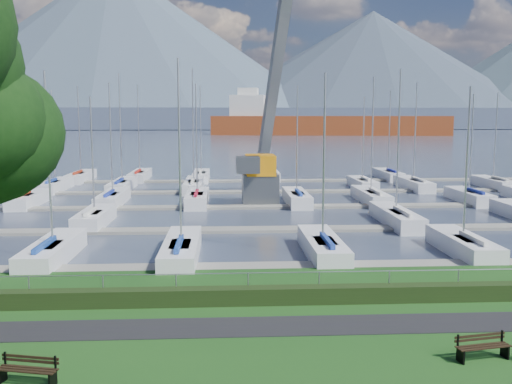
{
  "coord_description": "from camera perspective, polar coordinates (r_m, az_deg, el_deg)",
  "views": [
    {
      "loc": [
        -1.95,
        -23.11,
        7.74
      ],
      "look_at": [
        0.0,
        12.0,
        3.0
      ],
      "focal_mm": 40.0,
      "sensor_mm": 36.0,
      "label": 1
    }
  ],
  "objects": [
    {
      "name": "cargo_ship_mid",
      "position": [
        239.22,
        6.25,
        6.63
      ],
      "size": [
        97.82,
        32.01,
        21.5
      ],
      "rotation": [
        0.0,
        0.0,
        -0.15
      ],
      "color": "#8E3B19",
      "rests_on": "water"
    },
    {
      "name": "sailboat_fleet",
      "position": [
        51.99,
        -5.09,
        5.01
      ],
      "size": [
        76.25,
        49.73,
        13.2
      ],
      "color": "#1B4499",
      "rests_on": "water"
    },
    {
      "name": "bench_left",
      "position": [
        18.52,
        -21.85,
        -16.18
      ],
      "size": [
        1.85,
        0.82,
        0.85
      ],
      "rotation": [
        0.0,
        0.0,
        -0.23
      ],
      "color": "black",
      "rests_on": "grass"
    },
    {
      "name": "fence",
      "position": [
        24.09,
        1.6,
        -8.07
      ],
      "size": [
        80.0,
        0.04,
        0.04
      ],
      "primitive_type": "cylinder",
      "rotation": [
        0.0,
        1.57,
        0.0
      ],
      "color": "gray",
      "rests_on": "grass"
    },
    {
      "name": "mountains",
      "position": [
        429.6,
        -1.97,
        12.87
      ],
      "size": [
        1190.0,
        360.0,
        115.0
      ],
      "color": "#41535F",
      "rests_on": "water"
    },
    {
      "name": "crane",
      "position": [
        52.68,
        0.83,
        5.05
      ],
      "size": [
        5.59,
        13.22,
        22.35
      ],
      "rotation": [
        0.0,
        0.0,
        0.02
      ],
      "color": "#54585B",
      "rests_on": "water"
    },
    {
      "name": "path",
      "position": [
        21.63,
        2.26,
        -13.26
      ],
      "size": [
        160.0,
        2.0,
        0.04
      ],
      "primitive_type": "cube",
      "color": "black",
      "rests_on": "grass"
    },
    {
      "name": "water",
      "position": [
        283.23,
        -2.8,
        6.02
      ],
      "size": [
        800.0,
        540.0,
        0.2
      ],
      "primitive_type": "cube",
      "color": "#3D465A"
    },
    {
      "name": "foothill",
      "position": [
        353.12,
        -2.88,
        7.38
      ],
      "size": [
        900.0,
        80.0,
        12.0
      ],
      "primitive_type": "cube",
      "color": "#49546B",
      "rests_on": "water"
    },
    {
      "name": "hedge",
      "position": [
        23.96,
        1.67,
        -10.29
      ],
      "size": [
        80.0,
        0.7,
        0.7
      ],
      "primitive_type": "cube",
      "color": "black",
      "rests_on": "grass"
    },
    {
      "name": "bench_right",
      "position": [
        20.15,
        21.69,
        -14.19
      ],
      "size": [
        1.85,
        0.73,
        0.85
      ],
      "rotation": [
        0.0,
        0.0,
        0.18
      ],
      "color": "black",
      "rests_on": "grass"
    },
    {
      "name": "docks",
      "position": [
        49.79,
        -0.89,
        -1.53
      ],
      "size": [
        90.0,
        41.6,
        0.25
      ],
      "color": "slate",
      "rests_on": "water"
    }
  ]
}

